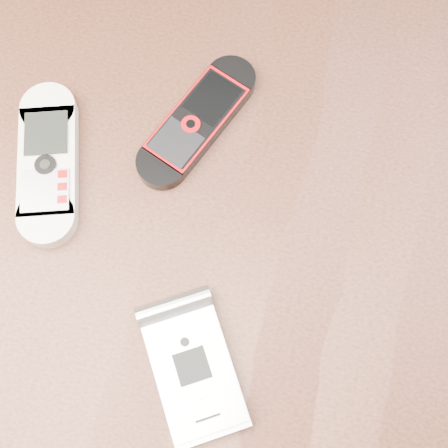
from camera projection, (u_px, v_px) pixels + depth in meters
The scene contains 5 objects.
ground at pixel (222, 343), 1.24m from camera, with size 4.00×4.00×0.00m, color #472B19.
table at pixel (219, 259), 0.63m from camera, with size 1.20×0.80×0.75m.
nokia_white at pixel (48, 163), 0.54m from camera, with size 0.05×0.15×0.02m, color white.
nokia_black_red at pixel (197, 121), 0.55m from camera, with size 0.05×0.15×0.01m, color black.
motorola_razr at pixel (194, 371), 0.48m from camera, with size 0.06×0.12×0.02m, color silver.
Camera 1 is at (0.04, -0.16, 1.25)m, focal length 50.00 mm.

